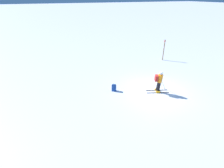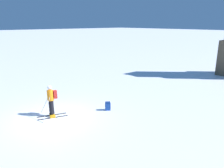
# 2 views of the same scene
# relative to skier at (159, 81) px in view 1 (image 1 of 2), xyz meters

# --- Properties ---
(ground_plane) EXTENTS (300.00, 300.00, 0.00)m
(ground_plane) POSITION_rel_skier_xyz_m (0.32, -0.08, -0.94)
(ground_plane) COLOR white
(skier) EXTENTS (1.27, 1.64, 1.71)m
(skier) POSITION_rel_skier_xyz_m (0.00, 0.00, 0.00)
(skier) COLOR black
(skier) RESTS_ON ground
(spare_backpack) EXTENTS (0.35, 0.37, 0.50)m
(spare_backpack) POSITION_rel_skier_xyz_m (1.46, 2.77, -0.69)
(spare_backpack) COLOR #194293
(spare_backpack) RESTS_ON ground
(trail_marker) EXTENTS (0.13, 0.13, 2.18)m
(trail_marker) POSITION_rel_skier_xyz_m (5.62, -4.72, 0.25)
(trail_marker) COLOR brown
(trail_marker) RESTS_ON ground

